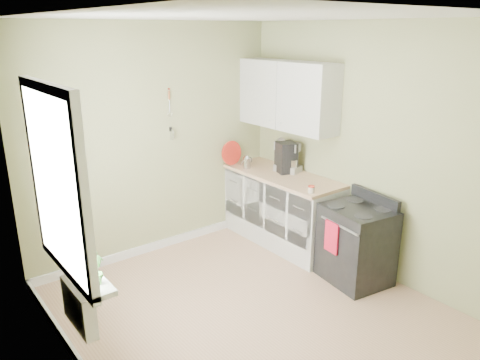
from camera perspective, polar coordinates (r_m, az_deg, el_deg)
floor at (r=4.69m, az=1.49°, el=-15.93°), size 3.20×3.60×0.02m
ceiling at (r=3.90m, az=1.83°, el=19.46°), size 3.20×3.60×0.02m
wall_back at (r=5.56m, az=-10.33°, el=4.59°), size 3.20×0.02×2.70m
wall_left at (r=3.37m, az=-20.09°, el=-5.09°), size 0.02×3.60×2.70m
wall_right at (r=5.23m, az=15.41°, el=3.40°), size 0.02×3.60×2.70m
base_cabinets at (r=5.92m, az=5.14°, el=-3.64°), size 0.60×1.60×0.87m
countertop at (r=5.76m, az=5.19°, el=0.54°), size 0.64×1.60×0.04m
upper_cabinets at (r=5.72m, az=5.78°, el=10.25°), size 0.35×1.40×0.80m
window at (r=3.58m, az=-21.55°, el=-0.49°), size 0.06×1.14×1.44m
window_sill at (r=3.85m, az=-19.36°, el=-9.78°), size 0.18×1.14×0.04m
radiator at (r=3.96m, az=-19.03°, el=-14.41°), size 0.12×0.50×0.35m
wall_utensils at (r=5.58m, az=-8.49°, el=6.99°), size 0.02×0.14×0.58m
stove at (r=5.18m, az=13.98°, el=-7.54°), size 0.69×0.76×0.95m
stand_mixer at (r=5.84m, az=5.75°, el=2.74°), size 0.28×0.37×0.41m
kettle at (r=5.95m, az=0.83°, el=2.23°), size 0.17×0.10×0.17m
coffee_maker at (r=5.79m, az=5.61°, el=2.67°), size 0.28×0.30×0.38m
red_tray at (r=6.10m, az=-1.04°, el=3.32°), size 0.32×0.07×0.32m
jar at (r=5.12m, az=8.68°, el=-1.12°), size 0.07×0.07×0.08m
plant_a at (r=3.43m, az=-17.18°, el=-10.02°), size 0.17×0.18×0.29m
plant_b at (r=3.90m, az=-20.08°, el=-6.96°), size 0.15×0.17×0.27m
plant_c at (r=4.01m, az=-20.72°, el=-6.03°), size 0.25×0.25×0.31m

